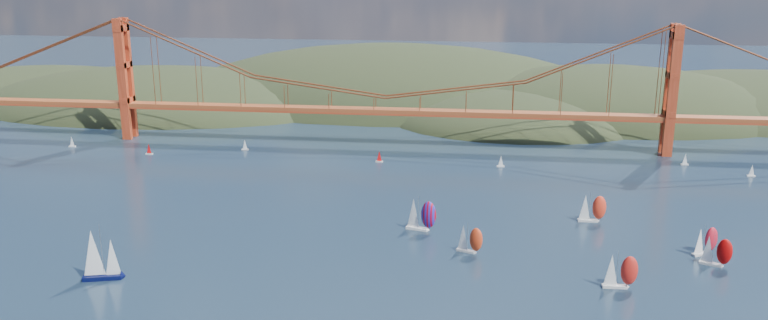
{
  "coord_description": "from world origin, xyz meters",
  "views": [
    {
      "loc": [
        39.86,
        -141.18,
        82.33
      ],
      "look_at": [
        10.51,
        90.0,
        18.22
      ],
      "focal_mm": 35.0,
      "sensor_mm": 36.0,
      "label": 1
    }
  ],
  "objects": [
    {
      "name": "racer_2",
      "position": [
        105.79,
        58.73,
        4.39
      ],
      "size": [
        8.3,
        5.69,
        9.29
      ],
      "rotation": [
        0.0,
        0.0,
        -0.4
      ],
      "color": "silver",
      "rests_on": "ground"
    },
    {
      "name": "racer_4",
      "position": [
        105.17,
        66.5,
        4.28
      ],
      "size": [
        8.03,
        5.96,
        9.05
      ],
      "rotation": [
        0.0,
        0.0,
        0.48
      ],
      "color": "silver",
      "rests_on": "ground"
    },
    {
      "name": "racer_0",
      "position": [
        38.86,
        59.68,
        4.18
      ],
      "size": [
        7.91,
        5.23,
        8.85
      ],
      "rotation": [
        0.0,
        0.0,
        -0.37
      ],
      "color": "silver",
      "rests_on": "ground"
    },
    {
      "name": "headlands",
      "position": [
        44.95,
        278.29,
        -12.46
      ],
      "size": [
        725.0,
        225.0,
        96.0
      ],
      "color": "black",
      "rests_on": "ground"
    },
    {
      "name": "racer_1",
      "position": [
        77.28,
        40.78,
        4.71
      ],
      "size": [
        8.68,
        3.57,
        9.96
      ],
      "rotation": [
        0.0,
        0.0,
        0.04
      ],
      "color": "silver",
      "rests_on": "ground"
    },
    {
      "name": "racer_3",
      "position": [
        77.08,
        90.3,
        4.67
      ],
      "size": [
        8.58,
        3.46,
        9.89
      ],
      "rotation": [
        0.0,
        0.0,
        0.01
      ],
      "color": "silver",
      "rests_on": "ground"
    },
    {
      "name": "distant_boat_5",
      "position": [
        145.31,
        149.8,
        2.41
      ],
      "size": [
        3.0,
        2.0,
        4.7
      ],
      "color": "silver",
      "rests_on": "ground"
    },
    {
      "name": "distant_boat_2",
      "position": [
        -98.46,
        152.08,
        2.41
      ],
      "size": [
        3.0,
        2.0,
        4.7
      ],
      "color": "silver",
      "rests_on": "ground"
    },
    {
      "name": "distant_boat_3",
      "position": [
        -60.14,
        164.42,
        2.41
      ],
      "size": [
        3.0,
        2.0,
        4.7
      ],
      "color": "silver",
      "rests_on": "ground"
    },
    {
      "name": "distant_boat_1",
      "position": [
        -137.86,
        160.1,
        2.41
      ],
      "size": [
        3.0,
        2.0,
        4.7
      ],
      "color": "silver",
      "rests_on": "ground"
    },
    {
      "name": "distant_boat_9",
      "position": [
        0.65,
        152.28,
        2.41
      ],
      "size": [
        3.0,
        2.0,
        4.7
      ],
      "color": "silver",
      "rests_on": "ground"
    },
    {
      "name": "sloop_navy",
      "position": [
        -56.73,
        29.06,
        6.74
      ],
      "size": [
        10.28,
        7.02,
        15.26
      ],
      "rotation": [
        0.0,
        0.0,
        0.27
      ],
      "color": "black",
      "rests_on": "ground"
    },
    {
      "name": "racer_rwb",
      "position": [
        23.67,
        75.87,
        5.19
      ],
      "size": [
        9.79,
        5.57,
        10.98
      ],
      "rotation": [
        0.0,
        0.0,
        -0.25
      ],
      "color": "white",
      "rests_on": "ground"
    },
    {
      "name": "distant_boat_8",
      "position": [
        50.01,
        151.22,
        2.41
      ],
      "size": [
        3.0,
        2.0,
        4.7
      ],
      "color": "silver",
      "rests_on": "ground"
    },
    {
      "name": "bridge",
      "position": [
        -1.75,
        180.0,
        32.23
      ],
      "size": [
        552.0,
        12.0,
        55.0
      ],
      "color": "#93431E",
      "rests_on": "ground"
    },
    {
      "name": "distant_boat_4",
      "position": [
        124.08,
        163.4,
        2.41
      ],
      "size": [
        3.0,
        2.0,
        4.7
      ],
      "color": "silver",
      "rests_on": "ground"
    }
  ]
}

